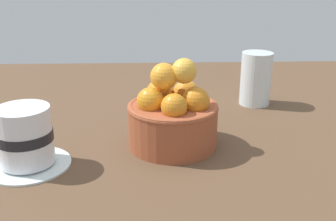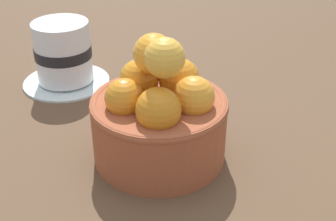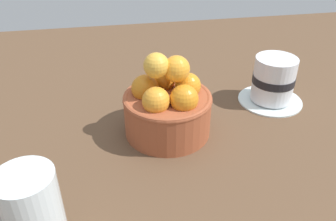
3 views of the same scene
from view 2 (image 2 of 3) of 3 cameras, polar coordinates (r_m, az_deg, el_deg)
The scene contains 3 objects.
ground_plane at distance 51.53cm, azimuth -1.02°, elevation -7.80°, with size 150.48×112.51×4.99cm, color brown.
terracotta_bowl at distance 47.25cm, azimuth -1.05°, elevation -0.61°, with size 14.14×14.14×14.09cm.
coffee_cup at distance 64.65cm, azimuth -12.81°, elevation 6.66°, with size 11.93×11.93×8.84cm.
Camera 2 is at (38.07, -13.75, 29.39)cm, focal length 49.23 mm.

